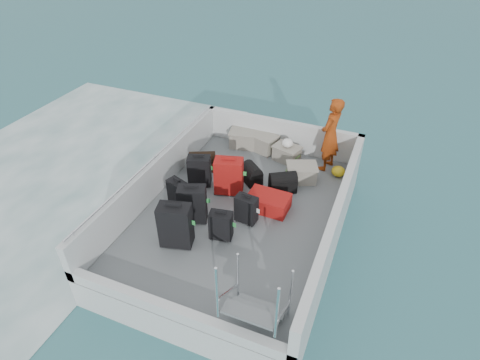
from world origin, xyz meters
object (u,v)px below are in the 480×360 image
at_px(crate_3, 301,174).
at_px(suitcase_6, 221,226).
at_px(suitcase_7, 246,210).
at_px(suitcase_5, 229,176).
at_px(passenger, 330,135).
at_px(suitcase_3, 176,226).
at_px(crate_0, 244,139).
at_px(suitcase_2, 199,171).
at_px(suitcase_1, 178,194).
at_px(suitcase_4, 192,205).
at_px(crate_1, 263,143).
at_px(crate_2, 287,154).
at_px(suitcase_8, 268,202).

bearing_deg(crate_3, suitcase_6, -110.84).
relative_size(suitcase_6, crate_3, 0.94).
bearing_deg(suitcase_7, crate_3, 76.50).
relative_size(suitcase_5, passenger, 0.47).
relative_size(suitcase_3, crate_0, 1.35).
bearing_deg(crate_0, suitcase_2, -98.27).
height_order(suitcase_1, suitcase_5, suitcase_5).
height_order(suitcase_4, crate_1, suitcase_4).
bearing_deg(suitcase_3, suitcase_6, 19.23).
distance_m(suitcase_2, suitcase_3, 1.70).
xyz_separation_m(crate_0, passenger, (1.95, -0.14, 0.61)).
distance_m(suitcase_1, suitcase_5, 1.03).
xyz_separation_m(suitcase_7, passenger, (0.93, 2.25, 0.52)).
height_order(suitcase_4, crate_3, suitcase_4).
relative_size(suitcase_2, passenger, 0.40).
bearing_deg(crate_0, suitcase_3, -87.17).
distance_m(suitcase_4, suitcase_7, 0.95).
bearing_deg(suitcase_3, suitcase_7, 33.73).
xyz_separation_m(suitcase_4, suitcase_6, (0.64, -0.22, -0.09)).
bearing_deg(passenger, crate_2, -69.57).
height_order(suitcase_5, suitcase_8, suitcase_5).
bearing_deg(crate_3, suitcase_2, -154.04).
height_order(suitcase_3, suitcase_4, suitcase_3).
bearing_deg(suitcase_7, suitcase_2, 158.13).
bearing_deg(crate_1, crate_0, -177.61).
height_order(suitcase_1, crate_3, suitcase_1).
bearing_deg(suitcase_5, suitcase_8, -27.30).
bearing_deg(suitcase_8, suitcase_1, 111.95).
relative_size(suitcase_5, crate_1, 1.25).
bearing_deg(suitcase_4, suitcase_2, 89.06).
xyz_separation_m(suitcase_1, suitcase_5, (0.69, 0.76, 0.09)).
bearing_deg(suitcase_3, suitcase_8, 38.15).
relative_size(crate_0, crate_1, 1.00).
bearing_deg(crate_1, suitcase_3, -95.03).
bearing_deg(passenger, suitcase_1, -27.53).
xyz_separation_m(suitcase_8, passenger, (0.69, 1.76, 0.64)).
relative_size(suitcase_2, suitcase_3, 0.80).
relative_size(suitcase_4, suitcase_8, 0.95).
bearing_deg(crate_3, crate_2, 129.04).
relative_size(suitcase_1, crate_0, 0.95).
height_order(crate_2, passenger, passenger).
bearing_deg(suitcase_5, suitcase_1, -147.76).
bearing_deg(suitcase_5, suitcase_3, -113.16).
bearing_deg(suitcase_2, suitcase_3, -95.43).
height_order(crate_1, crate_3, crate_1).
distance_m(suitcase_3, passenger, 3.70).
xyz_separation_m(crate_2, passenger, (0.86, 0.06, 0.63)).
distance_m(suitcase_5, crate_2, 1.69).
bearing_deg(suitcase_2, suitcase_4, -88.76).
relative_size(suitcase_1, suitcase_4, 0.79).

